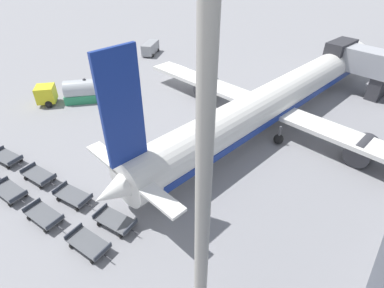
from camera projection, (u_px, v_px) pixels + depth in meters
ground_plane at (185, 80)px, 45.70m from camera, size 500.00×500.00×0.00m
airplane at (277, 99)px, 33.78m from camera, size 38.37×46.46×12.95m
fuel_tanker_primary at (79, 92)px, 39.08m from camera, size 7.53×8.36×3.11m
service_van at (150, 48)px, 55.13m from camera, size 3.87×5.27×2.07m
baggage_dolly_row_near_col_b at (10, 192)px, 24.97m from camera, size 3.85×1.82×0.92m
baggage_dolly_row_near_col_c at (44, 216)px, 22.81m from camera, size 3.86×1.83×0.92m
baggage_dolly_row_near_col_d at (88, 244)px, 20.74m from camera, size 3.86×1.85×0.92m
baggage_dolly_row_mid_a_col_a at (7, 157)px, 28.82m from camera, size 3.88×1.97×0.92m
baggage_dolly_row_mid_a_col_b at (39, 176)px, 26.63m from camera, size 3.87×1.90×0.92m
baggage_dolly_row_mid_a_col_c at (73, 196)px, 24.53m from camera, size 3.88×2.00×0.92m
baggage_dolly_row_mid_a_col_d at (115, 221)px, 22.38m from camera, size 3.88×1.96×0.92m
apron_light_mast at (206, 110)px, 9.05m from camera, size 2.00×0.71×24.68m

